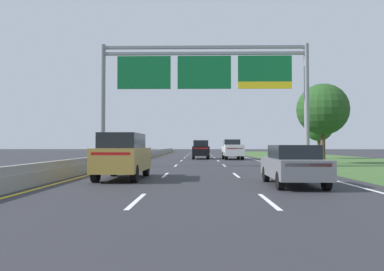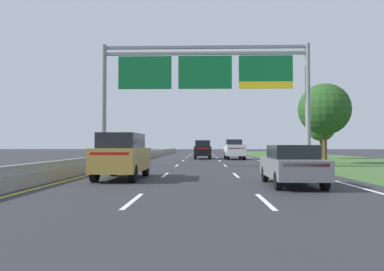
{
  "view_description": "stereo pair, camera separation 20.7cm",
  "coord_description": "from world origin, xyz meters",
  "px_view_note": "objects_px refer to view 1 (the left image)",
  "views": [
    {
      "loc": [
        -0.1,
        0.07,
        1.57
      ],
      "look_at": [
        -0.48,
        20.8,
        2.1
      ],
      "focal_mm": 34.78,
      "sensor_mm": 36.0,
      "label": 1
    },
    {
      "loc": [
        0.1,
        0.07,
        1.57
      ],
      "look_at": [
        -0.48,
        20.8,
        2.1
      ],
      "focal_mm": 34.78,
      "sensor_mm": 36.0,
      "label": 2
    }
  ],
  "objects_px": {
    "car_black_centre_lane_suv": "(201,149)",
    "car_grey_right_lane_sedan": "(293,164)",
    "pickup_truck_white": "(232,150)",
    "overhead_sign_gantry": "(204,79)",
    "roadside_tree_far": "(319,127)",
    "car_gold_left_lane_suv": "(123,155)",
    "roadside_tree_mid": "(323,110)"
  },
  "relations": [
    {
      "from": "car_black_centre_lane_suv",
      "to": "car_grey_right_lane_sedan",
      "type": "bearing_deg",
      "value": -173.18
    },
    {
      "from": "pickup_truck_white",
      "to": "car_black_centre_lane_suv",
      "type": "height_order",
      "value": "pickup_truck_white"
    },
    {
      "from": "overhead_sign_gantry",
      "to": "roadside_tree_far",
      "type": "height_order",
      "value": "overhead_sign_gantry"
    },
    {
      "from": "car_black_centre_lane_suv",
      "to": "roadside_tree_far",
      "type": "bearing_deg",
      "value": -86.67
    },
    {
      "from": "car_black_centre_lane_suv",
      "to": "car_gold_left_lane_suv",
      "type": "height_order",
      "value": "same"
    },
    {
      "from": "car_grey_right_lane_sedan",
      "to": "car_gold_left_lane_suv",
      "type": "bearing_deg",
      "value": 70.83
    },
    {
      "from": "car_grey_right_lane_sedan",
      "to": "car_gold_left_lane_suv",
      "type": "xyz_separation_m",
      "value": [
        -7.16,
        2.61,
        0.28
      ]
    },
    {
      "from": "car_black_centre_lane_suv",
      "to": "roadside_tree_far",
      "type": "distance_m",
      "value": 13.97
    },
    {
      "from": "roadside_tree_far",
      "to": "car_gold_left_lane_suv",
      "type": "bearing_deg",
      "value": -123.69
    },
    {
      "from": "pickup_truck_white",
      "to": "car_black_centre_lane_suv",
      "type": "bearing_deg",
      "value": 70.92
    },
    {
      "from": "roadside_tree_mid",
      "to": "roadside_tree_far",
      "type": "relative_size",
      "value": 1.29
    },
    {
      "from": "pickup_truck_white",
      "to": "car_gold_left_lane_suv",
      "type": "relative_size",
      "value": 1.15
    },
    {
      "from": "overhead_sign_gantry",
      "to": "car_gold_left_lane_suv",
      "type": "height_order",
      "value": "overhead_sign_gantry"
    },
    {
      "from": "roadside_tree_mid",
      "to": "pickup_truck_white",
      "type": "bearing_deg",
      "value": 124.29
    },
    {
      "from": "pickup_truck_white",
      "to": "roadside_tree_far",
      "type": "bearing_deg",
      "value": -79.05
    },
    {
      "from": "overhead_sign_gantry",
      "to": "roadside_tree_far",
      "type": "xyz_separation_m",
      "value": [
        13.55,
        16.68,
        -2.73
      ]
    },
    {
      "from": "car_grey_right_lane_sedan",
      "to": "roadside_tree_far",
      "type": "distance_m",
      "value": 30.7
    },
    {
      "from": "pickup_truck_white",
      "to": "car_gold_left_lane_suv",
      "type": "bearing_deg",
      "value": 162.96
    },
    {
      "from": "overhead_sign_gantry",
      "to": "pickup_truck_white",
      "type": "height_order",
      "value": "overhead_sign_gantry"
    },
    {
      "from": "overhead_sign_gantry",
      "to": "pickup_truck_white",
      "type": "distance_m",
      "value": 15.92
    },
    {
      "from": "pickup_truck_white",
      "to": "roadside_tree_mid",
      "type": "height_order",
      "value": "roadside_tree_mid"
    },
    {
      "from": "pickup_truck_white",
      "to": "overhead_sign_gantry",
      "type": "bearing_deg",
      "value": 166.8
    },
    {
      "from": "overhead_sign_gantry",
      "to": "car_black_centre_lane_suv",
      "type": "relative_size",
      "value": 3.2
    },
    {
      "from": "overhead_sign_gantry",
      "to": "car_gold_left_lane_suv",
      "type": "bearing_deg",
      "value": -112.34
    },
    {
      "from": "pickup_truck_white",
      "to": "car_gold_left_lane_suv",
      "type": "height_order",
      "value": "pickup_truck_white"
    },
    {
      "from": "pickup_truck_white",
      "to": "roadside_tree_far",
      "type": "relative_size",
      "value": 1.03
    },
    {
      "from": "car_black_centre_lane_suv",
      "to": "roadside_tree_far",
      "type": "height_order",
      "value": "roadside_tree_far"
    },
    {
      "from": "roadside_tree_mid",
      "to": "car_gold_left_lane_suv",
      "type": "bearing_deg",
      "value": -134.33
    },
    {
      "from": "car_gold_left_lane_suv",
      "to": "roadside_tree_far",
      "type": "height_order",
      "value": "roadside_tree_far"
    },
    {
      "from": "pickup_truck_white",
      "to": "car_black_centre_lane_suv",
      "type": "distance_m",
      "value": 3.71
    },
    {
      "from": "roadside_tree_mid",
      "to": "car_black_centre_lane_suv",
      "type": "bearing_deg",
      "value": 132.82
    },
    {
      "from": "car_black_centre_lane_suv",
      "to": "car_grey_right_lane_sedan",
      "type": "distance_m",
      "value": 28.16
    }
  ]
}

